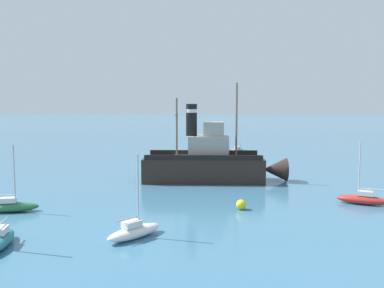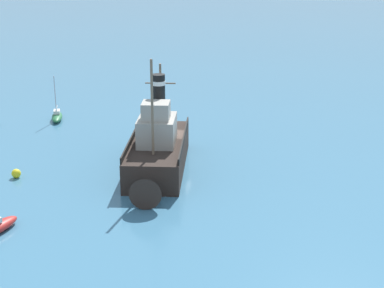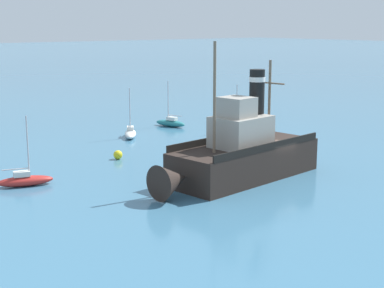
{
  "view_description": "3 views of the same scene",
  "coord_description": "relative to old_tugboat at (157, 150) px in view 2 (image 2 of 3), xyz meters",
  "views": [
    {
      "loc": [
        41.58,
        6.72,
        7.72
      ],
      "look_at": [
        -1.81,
        0.56,
        3.47
      ],
      "focal_mm": 38.0,
      "sensor_mm": 36.0,
      "label": 1
    },
    {
      "loc": [
        -9.25,
        47.56,
        17.83
      ],
      "look_at": [
        -1.5,
        0.37,
        1.7
      ],
      "focal_mm": 55.0,
      "sensor_mm": 36.0,
      "label": 2
    },
    {
      "loc": [
        -28.78,
        31.1,
        11.06
      ],
      "look_at": [
        3.76,
        4.92,
        2.44
      ],
      "focal_mm": 55.0,
      "sensor_mm": 36.0,
      "label": 3
    }
  ],
  "objects": [
    {
      "name": "ground_plane",
      "position": [
        -1.03,
        -2.75,
        -1.83
      ],
      "size": [
        600.0,
        600.0,
        0.0
      ],
      "primitive_type": "plane",
      "color": "teal"
    },
    {
      "name": "old_tugboat",
      "position": [
        0.0,
        0.0,
        0.0
      ],
      "size": [
        5.67,
        14.68,
        9.9
      ],
      "color": "#2D231E",
      "rests_on": "ground"
    },
    {
      "name": "sailboat_green",
      "position": [
        13.99,
        -12.99,
        -1.4
      ],
      "size": [
        2.25,
        3.95,
        4.9
      ],
      "color": "#286B3D",
      "rests_on": "ground"
    },
    {
      "name": "mooring_buoy",
      "position": [
        10.95,
        3.43,
        -1.46
      ],
      "size": [
        0.75,
        0.75,
        0.75
      ],
      "primitive_type": "sphere",
      "color": "yellow",
      "rests_on": "ground"
    }
  ]
}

